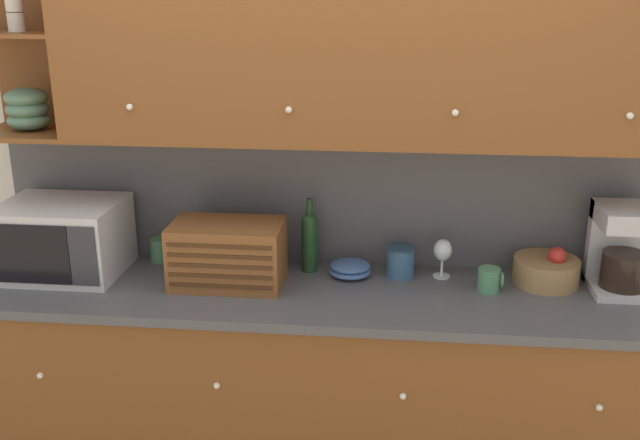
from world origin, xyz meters
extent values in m
plane|color=tan|center=(0.00, 0.00, 0.00)|extent=(24.00, 24.00, 0.00)
cube|color=silver|center=(0.00, 0.03, 1.30)|extent=(5.33, 0.06, 2.60)
cube|color=brown|center=(0.00, -0.32, 0.45)|extent=(2.93, 0.64, 0.91)
cube|color=#4C4C51|center=(0.00, -0.34, 0.93)|extent=(2.95, 0.67, 0.04)
sphere|color=white|center=(-1.10, -0.65, 0.65)|extent=(0.03, 0.03, 0.03)
sphere|color=white|center=(-0.37, -0.65, 0.65)|extent=(0.03, 0.03, 0.03)
sphere|color=white|center=(0.37, -0.65, 0.65)|extent=(0.03, 0.03, 0.03)
sphere|color=white|center=(1.10, -0.65, 0.65)|extent=(0.03, 0.03, 0.03)
cube|color=#4C4C51|center=(0.00, -0.01, 1.25)|extent=(2.93, 0.01, 0.60)
cube|color=brown|center=(0.21, -0.19, 1.99)|extent=(2.51, 0.37, 0.88)
cube|color=brown|center=(-1.26, -0.01, 1.99)|extent=(0.42, 0.02, 0.88)
cube|color=brown|center=(-1.26, -0.19, 1.56)|extent=(0.42, 0.37, 0.02)
cube|color=brown|center=(-1.26, -0.19, 1.97)|extent=(0.42, 0.37, 0.02)
sphere|color=white|center=(-0.73, -0.38, 1.71)|extent=(0.03, 0.03, 0.03)
sphere|color=white|center=(-0.10, -0.38, 1.71)|extent=(0.03, 0.03, 0.03)
sphere|color=white|center=(0.52, -0.38, 1.71)|extent=(0.03, 0.03, 0.03)
sphere|color=white|center=(1.15, -0.38, 1.71)|extent=(0.03, 0.03, 0.03)
ellipsoid|color=slate|center=(-1.26, -0.19, 1.61)|extent=(0.18, 0.18, 0.08)
ellipsoid|color=slate|center=(-1.26, -0.19, 1.66)|extent=(0.18, 0.18, 0.08)
ellipsoid|color=slate|center=(-1.26, -0.19, 1.71)|extent=(0.18, 0.18, 0.08)
cylinder|color=silver|center=(-1.26, -0.19, 2.02)|extent=(0.07, 0.07, 0.08)
cylinder|color=silver|center=(-1.26, -0.19, 2.10)|extent=(0.07, 0.07, 0.08)
cube|color=silver|center=(-1.13, -0.26, 1.11)|extent=(0.51, 0.41, 0.32)
cube|color=black|center=(-1.19, -0.47, 1.11)|extent=(0.36, 0.01, 0.26)
cube|color=#2D2D33|center=(-0.95, -0.47, 1.11)|extent=(0.11, 0.01, 0.26)
cylinder|color=#4C845B|center=(-0.76, -0.08, 1.00)|extent=(0.09, 0.09, 0.11)
torus|color=#4C845B|center=(-0.70, -0.08, 1.00)|extent=(0.01, 0.07, 0.07)
cube|color=brown|center=(-0.38, -0.30, 1.08)|extent=(0.47, 0.29, 0.27)
cube|color=#432713|center=(-0.38, -0.45, 0.99)|extent=(0.43, 0.01, 0.02)
cube|color=#432713|center=(-0.38, -0.45, 1.04)|extent=(0.43, 0.01, 0.02)
cube|color=#432713|center=(-0.38, -0.45, 1.08)|extent=(0.43, 0.01, 0.02)
cube|color=#432713|center=(-0.38, -0.45, 1.12)|extent=(0.43, 0.01, 0.02)
cube|color=#432713|center=(-0.38, -0.45, 1.17)|extent=(0.43, 0.01, 0.02)
cylinder|color=#19381E|center=(-0.06, -0.13, 1.06)|extent=(0.07, 0.07, 0.23)
sphere|color=#19381E|center=(-0.06, -0.13, 1.18)|extent=(0.07, 0.07, 0.07)
cylinder|color=#19381E|center=(-0.06, -0.13, 1.24)|extent=(0.03, 0.03, 0.08)
ellipsoid|color=#3D5B93|center=(0.13, -0.17, 0.97)|extent=(0.18, 0.18, 0.04)
ellipsoid|color=#3D5B93|center=(0.13, -0.17, 0.99)|extent=(0.17, 0.17, 0.04)
cylinder|color=#33567A|center=(0.35, -0.15, 1.01)|extent=(0.12, 0.12, 0.13)
cylinder|color=navy|center=(0.35, -0.15, 1.08)|extent=(0.12, 0.12, 0.01)
cylinder|color=silver|center=(0.53, -0.14, 0.95)|extent=(0.08, 0.08, 0.01)
cylinder|color=silver|center=(0.53, -0.14, 0.99)|extent=(0.01, 0.01, 0.07)
ellipsoid|color=silver|center=(0.53, -0.14, 1.07)|extent=(0.08, 0.08, 0.10)
cylinder|color=#4C845B|center=(0.71, -0.27, 1.00)|extent=(0.09, 0.09, 0.10)
torus|color=#4C845B|center=(0.76, -0.27, 1.00)|extent=(0.01, 0.07, 0.07)
cylinder|color=#937047|center=(0.96, -0.17, 1.00)|extent=(0.28, 0.28, 0.11)
sphere|color=red|center=(1.00, -0.19, 1.08)|extent=(0.08, 0.08, 0.08)
cube|color=#B7B7BC|center=(1.26, -0.22, 0.96)|extent=(0.25, 0.26, 0.03)
cylinder|color=black|center=(1.26, -0.24, 1.05)|extent=(0.18, 0.18, 0.15)
cube|color=#B7B7BC|center=(1.26, -0.12, 1.13)|extent=(0.25, 0.06, 0.37)
cube|color=#B7B7BC|center=(1.26, -0.22, 1.27)|extent=(0.25, 0.26, 0.08)
camera|label=1|loc=(0.30, -3.06, 2.16)|focal=40.00mm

